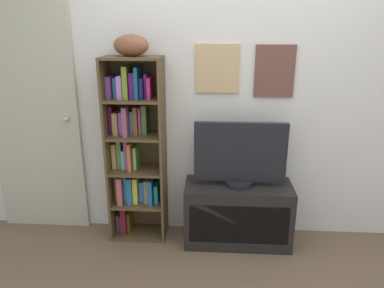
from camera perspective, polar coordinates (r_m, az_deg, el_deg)
back_wall at (r=2.94m, az=5.63°, el=7.46°), size 4.80×0.08×2.36m
bookshelf at (r=2.98m, az=-9.17°, el=-0.82°), size 0.45×0.28×1.51m
football at (r=2.79m, az=-9.60°, el=15.05°), size 0.30×0.21×0.16m
tv_stand at (r=3.05m, az=7.18°, el=-10.78°), size 0.86×0.38×0.51m
television at (r=2.84m, az=7.58°, el=-1.76°), size 0.72×0.22×0.52m
door at (r=3.27m, az=-23.69°, el=4.54°), size 0.76×0.09×2.08m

